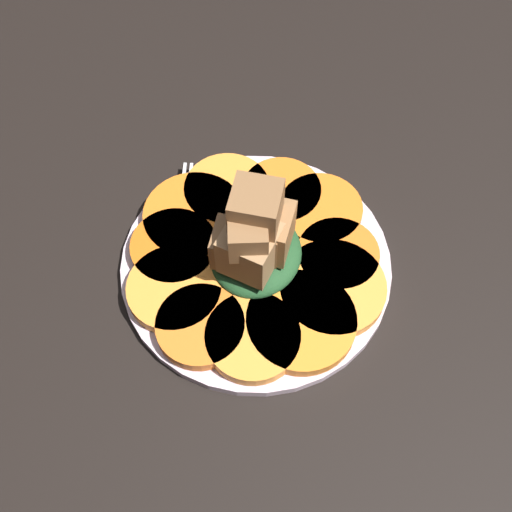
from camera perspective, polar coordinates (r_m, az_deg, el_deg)
table_slab at (r=62.21cm, az=0.00°, el=-1.44°), size 120.00×120.00×2.00cm
plate at (r=60.89cm, az=0.00°, el=-0.75°), size 25.55×25.55×1.05cm
carrot_slice_0 at (r=63.01cm, az=5.75°, el=4.07°), size 8.17×8.17×1.27cm
carrot_slice_1 at (r=63.99cm, az=2.34°, el=5.68°), size 7.84×7.84×1.27cm
carrot_slice_2 at (r=64.12cm, az=-2.59°, el=5.82°), size 8.53×8.53×1.27cm
carrot_slice_3 at (r=62.58cm, az=-5.51°, el=3.52°), size 9.85×9.85×1.27cm
carrot_slice_4 at (r=60.90cm, az=-7.30°, el=0.75°), size 8.17×8.17×1.27cm
carrot_slice_5 at (r=58.73cm, az=-7.26°, el=-2.95°), size 8.65×8.65×1.27cm
carrot_slice_6 at (r=56.89cm, az=-4.97°, el=-6.24°), size 7.88×7.88×1.27cm
carrot_slice_7 at (r=56.26cm, az=-0.29°, el=-7.25°), size 8.40×8.40×1.27cm
carrot_slice_8 at (r=57.01cm, az=4.03°, el=-5.82°), size 9.80×9.80×1.27cm
carrot_slice_9 at (r=58.72cm, az=6.82°, el=-2.85°), size 9.74×9.74×1.27cm
carrot_slice_10 at (r=60.46cm, az=7.28°, el=0.05°), size 7.71×7.71×1.27cm
center_pile at (r=56.55cm, az=-0.17°, el=1.35°), size 9.33×8.40×10.85cm
fork at (r=61.84cm, az=-6.21°, el=1.62°), size 18.60×6.81×0.40cm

